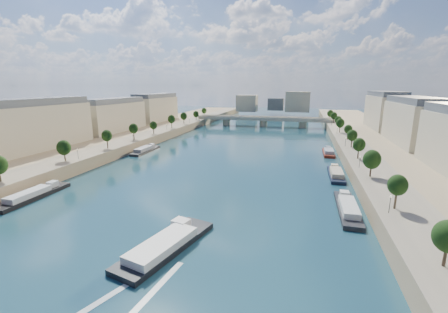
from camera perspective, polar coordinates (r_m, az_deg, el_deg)
The scene contains 17 objects.
ground at distance 134.22m, azimuth 0.41°, elevation -1.04°, with size 700.00×700.00×0.00m, color #0C2B35.
quay_left at distance 166.46m, azimuth -24.35°, elevation 1.47°, with size 44.00×520.00×5.00m, color #9E8460.
quay_right at distance 135.52m, azimuth 31.39°, elevation -1.81°, with size 44.00×520.00×5.00m, color #9E8460.
pave_left at distance 157.00m, azimuth -20.18°, elevation 2.14°, with size 14.00×520.00×0.10m, color gray.
pave_right at distance 131.35m, azimuth 25.26°, elevation -0.40°, with size 14.00×520.00×0.10m, color gray.
trees_left at distance 156.61m, azimuth -19.32°, elevation 4.20°, with size 4.80×268.80×8.26m.
trees_right at distance 139.63m, azimuth 23.98°, elevation 2.76°, with size 4.80×268.80×8.26m.
lamps_left at distance 145.95m, azimuth -21.04°, elevation 2.36°, with size 0.36×200.36×4.28m.
lamps_right at distance 134.86m, azimuth 23.14°, elevation 1.33°, with size 0.36×200.36×4.28m.
buildings_left at distance 181.91m, azimuth -25.61°, elevation 6.72°, with size 16.00×226.00×23.20m.
buildings_right at distance 148.52m, azimuth 35.59°, elevation 4.33°, with size 16.00×226.00×23.20m.
skyline at distance 347.14m, azimuth 10.18°, elevation 10.07°, with size 79.00×42.00×22.00m.
bridge at distance 254.35m, azimuth 7.51°, elevation 6.87°, with size 112.00×12.00×8.15m.
tour_barge at distance 66.27m, azimuth -10.95°, elevation -16.25°, with size 13.31×26.48×3.62m.
wake at distance 54.89m, azimuth -19.20°, elevation -24.94°, with size 13.89×25.94×0.04m.
moored_barges_left at distance 103.62m, azimuth -35.69°, elevation -7.57°, with size 5.00×153.59×3.60m.
moored_barges_right at distance 91.97m, azimuth 22.25°, elevation -8.41°, with size 5.00×162.42×3.60m.
Camera 1 is at (32.45, -25.88, 33.42)m, focal length 24.00 mm.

